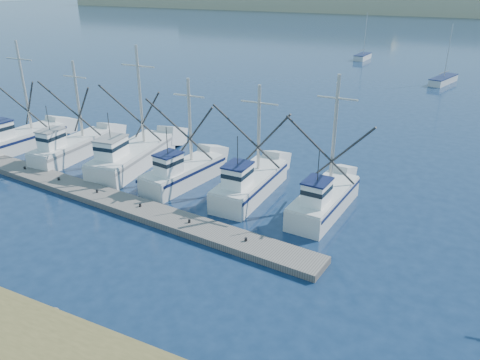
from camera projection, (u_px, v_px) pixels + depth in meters
name	position (u px, v px, depth m)	size (l,w,h in m)	color
ground	(190.00, 295.00, 22.46)	(500.00, 500.00, 0.00)	#0D203B
floating_dock	(108.00, 199.00, 31.68)	(31.36, 2.09, 0.42)	slate
dune_ridge	(458.00, 0.00, 193.09)	(360.00, 60.00, 10.00)	tan
trawler_fleet	(145.00, 163.00, 35.76)	(30.89, 9.37, 9.30)	silver
sailboat_near	(443.00, 80.00, 66.31)	(3.47, 6.90, 8.10)	silver
sailboat_far	(363.00, 57.00, 85.36)	(2.18, 5.30, 8.10)	silver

